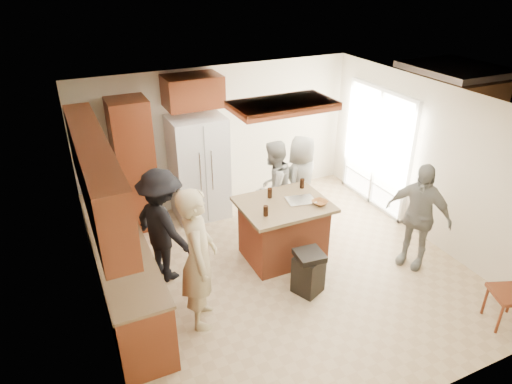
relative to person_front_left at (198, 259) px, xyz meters
name	(u,v)px	position (x,y,z in m)	size (l,w,h in m)	color
room_shell	(438,136)	(5.79, 2.06, -0.06)	(8.00, 5.20, 5.00)	tan
person_front_left	(198,259)	(0.00, 0.00, 0.00)	(0.68, 0.49, 1.86)	tan
person_behind_left	(273,187)	(1.78, 1.54, -0.14)	(0.76, 0.47, 1.57)	#9C9B94
person_behind_right	(301,182)	(2.30, 1.53, -0.14)	(0.77, 0.50, 1.57)	gray
person_side_right	(418,216)	(3.22, -0.17, -0.12)	(0.95, 0.49, 1.62)	gray
person_counter	(163,226)	(-0.16, 1.06, -0.10)	(1.08, 0.50, 1.66)	black
left_cabinetry	(114,239)	(-0.83, 0.82, 0.03)	(0.64, 3.00, 2.30)	maroon
back_wall_units	(149,147)	(0.08, 2.62, 0.45)	(1.80, 0.60, 2.45)	maroon
refrigerator	(199,168)	(0.86, 2.54, -0.03)	(0.90, 0.76, 1.80)	white
kitchen_island	(283,230)	(1.56, 0.78, -0.45)	(1.28, 1.03, 0.93)	#9E4628
island_items	(301,200)	(1.80, 0.71, 0.04)	(1.01, 0.73, 0.15)	silver
trash_bin	(308,272)	(1.49, -0.09, -0.61)	(0.45, 0.45, 0.63)	black
spindle_chair	(512,294)	(3.42, -1.66, -0.47)	(0.54, 0.54, 0.99)	maroon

